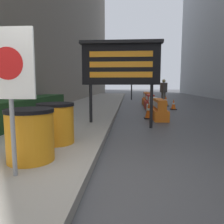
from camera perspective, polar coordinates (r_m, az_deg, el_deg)
The scene contains 15 objects.
ground_plane at distance 3.40m, azimuth -5.99°, elevation -17.29°, with size 120.00×120.00×0.00m, color #474749.
hedge_strip at distance 7.93m, azimuth -22.43°, elevation 0.45°, with size 0.90×6.53×0.78m.
barrel_drum_foreground at distance 3.82m, azimuth -20.58°, elevation -5.60°, with size 0.78×0.78×0.86m.
barrel_drum_middle at distance 4.79m, azimuth -14.43°, elevation -2.82°, with size 0.78×0.78×0.86m.
warning_sign at distance 3.17m, azimuth -25.33°, elevation 9.01°, with size 0.69×0.08×1.97m.
message_board at distance 7.11m, azimuth 2.35°, elevation 12.45°, with size 2.59×0.36×2.77m.
jersey_barrier_orange_near at distance 9.09m, azimuth 12.25°, elevation 0.41°, with size 0.55×1.67×0.81m.
jersey_barrier_white at distance 11.13m, azimuth 10.82°, elevation 1.53°, with size 0.58×1.76×0.75m.
jersey_barrier_red_striped at distance 13.19m, azimuth 9.84°, elevation 2.55°, with size 0.60×1.70×0.83m.
jersey_barrier_orange_far at distance 15.39m, azimuth 9.08°, elevation 3.29°, with size 0.58×2.06×0.87m.
traffic_cone_near at distance 9.14m, azimuth 9.58°, elevation 0.35°, with size 0.38×0.38×0.68m.
traffic_cone_mid at distance 12.75m, azimuth 15.79°, elevation 1.89°, with size 0.33×0.33×0.59m.
traffic_cone_far at distance 14.71m, azimuth 13.87°, elevation 2.83°, with size 0.39×0.39×0.70m.
traffic_light_near_curb at distance 20.41m, azimuth 5.20°, elevation 12.49°, with size 0.28×0.45×4.59m.
pedestrian_worker at distance 15.96m, azimuth 13.34°, elevation 5.71°, with size 0.54×0.51×1.77m.
Camera 1 is at (0.58, -3.04, 1.41)m, focal length 35.00 mm.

